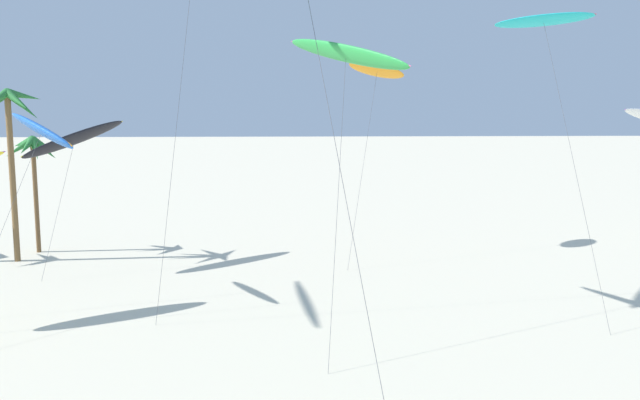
# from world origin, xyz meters

# --- Properties ---
(palm_tree_2) EXTENTS (3.60, 3.62, 7.89)m
(palm_tree_2) POSITION_xyz_m (-19.99, 48.13, 6.66)
(palm_tree_2) COLOR brown
(palm_tree_2) RESTS_ON ground
(palm_tree_3) EXTENTS (4.16, 4.61, 11.04)m
(palm_tree_3) POSITION_xyz_m (-20.51, 45.63, 9.15)
(palm_tree_3) COLOR brown
(palm_tree_3) RESTS_ON ground
(flying_kite_0) EXTENTS (5.80, 11.50, 14.03)m
(flying_kite_0) POSITION_xyz_m (-0.11, 33.58, 12.82)
(flying_kite_0) COLOR green
(flying_kite_0) RESTS_ON ground
(flying_kite_4) EXTENTS (5.33, 6.76, 9.39)m
(flying_kite_4) POSITION_xyz_m (-16.03, 44.08, 8.00)
(flying_kite_4) COLOR black
(flying_kite_4) RESTS_ON ground
(flying_kite_6) EXTENTS (5.55, 6.55, 10.27)m
(flying_kite_6) POSITION_xyz_m (-15.66, 36.94, 9.00)
(flying_kite_6) COLOR blue
(flying_kite_6) RESTS_ON ground
(flying_kite_7) EXTENTS (4.73, 8.09, 13.07)m
(flying_kite_7) POSITION_xyz_m (2.94, 48.67, 12.17)
(flying_kite_7) COLOR orange
(flying_kite_7) RESTS_ON ground
(flying_kite_11) EXTENTS (5.29, 9.45, 15.22)m
(flying_kite_11) POSITION_xyz_m (10.55, 37.70, 14.66)
(flying_kite_11) COLOR #19B2B7
(flying_kite_11) RESTS_ON ground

